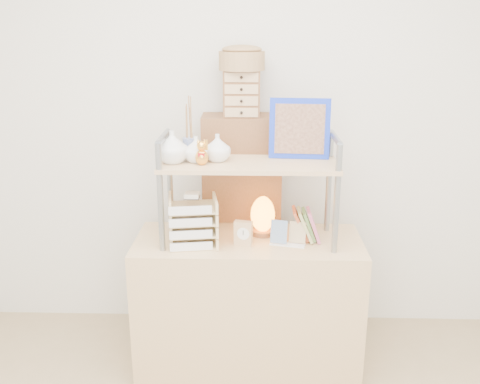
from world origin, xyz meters
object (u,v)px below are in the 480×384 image
object	(u,v)px
cabinet	(242,227)
salt_lamp	(263,215)
desk	(248,303)
letter_tray	(193,224)

from	to	relation	value
cabinet	salt_lamp	size ratio (longest dim) A/B	6.28
desk	letter_tray	distance (m)	0.57
desk	cabinet	bearing A→B (deg)	96.94
salt_lamp	cabinet	bearing A→B (deg)	112.32
letter_tray	desk	bearing A→B (deg)	14.20
letter_tray	salt_lamp	distance (m)	0.39
cabinet	salt_lamp	world-z (taller)	cabinet
desk	cabinet	world-z (taller)	cabinet
desk	letter_tray	xyz separation A→B (m)	(-0.28, -0.07, 0.49)
desk	letter_tray	world-z (taller)	letter_tray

